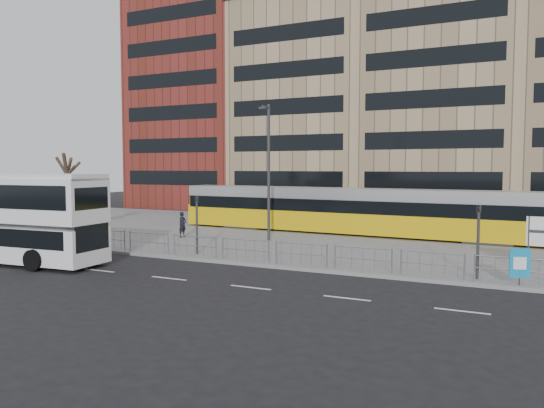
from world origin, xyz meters
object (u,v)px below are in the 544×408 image
at_px(ad_panel, 520,264).
at_px(traffic_light_east, 478,232).
at_px(lamp_post_west, 268,167).
at_px(tram, 355,211).
at_px(pedestrian, 182,225).
at_px(bare_tree, 67,152).
at_px(double_decker_bus, 4,214).
at_px(traffic_light_west, 197,217).

xyz_separation_m(ad_panel, traffic_light_east, (-1.60, 0.51, 1.12)).
bearing_deg(lamp_post_west, tram, 53.45).
distance_m(pedestrian, bare_tree, 10.62).
relative_size(double_decker_bus, ad_panel, 7.73).
bearing_deg(traffic_light_west, double_decker_bus, -145.84).
bearing_deg(bare_tree, lamp_post_west, 7.30).
distance_m(tram, bare_tree, 21.04).
height_order(tram, traffic_light_east, tram).
bearing_deg(traffic_light_west, pedestrian, 130.41).
bearing_deg(pedestrian, tram, -47.71).
bearing_deg(traffic_light_west, traffic_light_east, -2.88).
relative_size(traffic_light_west, lamp_post_west, 0.36).
bearing_deg(traffic_light_west, lamp_post_west, 77.68).
xyz_separation_m(traffic_light_east, lamp_post_west, (-12.94, 6.61, 2.68)).
bearing_deg(bare_tree, ad_panel, -9.86).
relative_size(tram, pedestrian, 16.07).
bearing_deg(pedestrian, bare_tree, 104.24).
distance_m(traffic_light_west, traffic_light_east, 14.15).
bearing_deg(tram, bare_tree, -155.64).
height_order(lamp_post_west, bare_tree, lamp_post_west).
height_order(tram, traffic_light_west, tram).
distance_m(double_decker_bus, pedestrian, 11.34).
distance_m(traffic_light_east, bare_tree, 28.79).
height_order(tram, pedestrian, tram).
relative_size(ad_panel, lamp_post_west, 0.17).
xyz_separation_m(tram, bare_tree, (-19.25, -7.40, 4.15)).
bearing_deg(lamp_post_west, ad_panel, -26.08).
bearing_deg(pedestrian, traffic_light_west, -129.36).
distance_m(tram, traffic_light_west, 12.82).
bearing_deg(traffic_light_west, ad_panel, -4.57).
bearing_deg(traffic_light_west, tram, 64.46).
bearing_deg(ad_panel, tram, 111.90).
distance_m(traffic_light_west, lamp_post_west, 6.90).
bearing_deg(double_decker_bus, ad_panel, 7.87).
relative_size(traffic_light_east, lamp_post_west, 0.36).
relative_size(lamp_post_west, bare_tree, 1.07).
distance_m(double_decker_bus, lamp_post_west, 15.11).
height_order(pedestrian, traffic_light_west, traffic_light_west).
bearing_deg(double_decker_bus, bare_tree, 118.41).
distance_m(pedestrian, traffic_light_east, 19.61).
relative_size(pedestrian, bare_tree, 0.21).
bearing_deg(traffic_light_east, bare_tree, -178.33).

